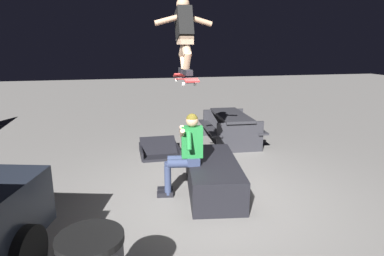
# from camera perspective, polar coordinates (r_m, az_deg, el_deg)

# --- Properties ---
(ground_plane) EXTENTS (40.00, 40.00, 0.00)m
(ground_plane) POSITION_cam_1_polar(r_m,az_deg,el_deg) (5.47, 3.61, -12.01)
(ground_plane) COLOR slate
(ledge_box_main) EXTENTS (1.99, 1.09, 0.53)m
(ledge_box_main) POSITION_cam_1_polar(r_m,az_deg,el_deg) (5.61, 3.62, -8.30)
(ledge_box_main) COLOR black
(ledge_box_main) RESTS_ON ground
(person_sitting_on_ledge) EXTENTS (0.60, 0.78, 1.37)m
(person_sitting_on_ledge) POSITION_cam_1_polar(r_m,az_deg,el_deg) (5.32, -1.18, -3.81)
(person_sitting_on_ledge) COLOR #2D3856
(person_sitting_on_ledge) RESTS_ON ground
(skateboard) EXTENTS (1.02, 0.21, 0.13)m
(skateboard) POSITION_cam_1_polar(r_m,az_deg,el_deg) (5.08, -1.18, 8.52)
(skateboard) COLOR #B72D2D
(skater_airborne) EXTENTS (0.62, 0.89, 1.12)m
(skater_airborne) POSITION_cam_1_polar(r_m,az_deg,el_deg) (5.12, -1.35, 16.26)
(skater_airborne) COLOR black
(kicker_ramp) EXTENTS (0.97, 0.87, 0.41)m
(kicker_ramp) POSITION_cam_1_polar(r_m,az_deg,el_deg) (7.49, -5.68, -4.13)
(kicker_ramp) COLOR black
(kicker_ramp) RESTS_ON ground
(picnic_table_back) EXTENTS (1.77, 1.43, 0.75)m
(picnic_table_back) POSITION_cam_1_polar(r_m,az_deg,el_deg) (8.27, 6.79, 0.74)
(picnic_table_back) COLOR #28282D
(picnic_table_back) RESTS_ON ground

